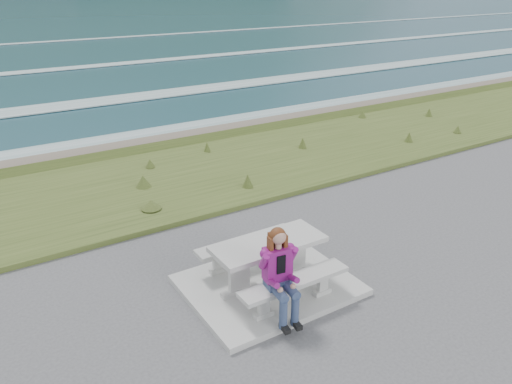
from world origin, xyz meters
TOP-DOWN VIEW (x-y plane):
  - concrete_slab at (0.00, 0.00)m, footprint 2.60×2.10m
  - picnic_table at (0.00, 0.00)m, footprint 1.80×0.75m
  - bench_landward at (0.00, -0.70)m, footprint 1.80×0.35m
  - bench_seaward at (0.00, 0.70)m, footprint 1.80×0.35m
  - grass_verge at (0.00, 5.00)m, footprint 160.00×4.50m
  - shore_drop at (0.00, 7.90)m, footprint 160.00×0.80m
  - ocean at (0.00, 25.09)m, footprint 1600.00×1600.00m
  - seated_woman at (-0.32, -0.83)m, footprint 0.46×0.71m

SIDE VIEW (x-z plane):
  - ocean at x=0.00m, z-range -1.79..-1.70m
  - grass_verge at x=0.00m, z-range -0.11..0.11m
  - shore_drop at x=0.00m, z-range -1.10..1.10m
  - concrete_slab at x=0.00m, z-range 0.00..0.10m
  - bench_landward at x=0.00m, z-range 0.22..0.67m
  - bench_seaward at x=0.00m, z-range 0.22..0.67m
  - seated_woman at x=-0.32m, z-range -0.08..1.29m
  - picnic_table at x=0.00m, z-range 0.31..1.06m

